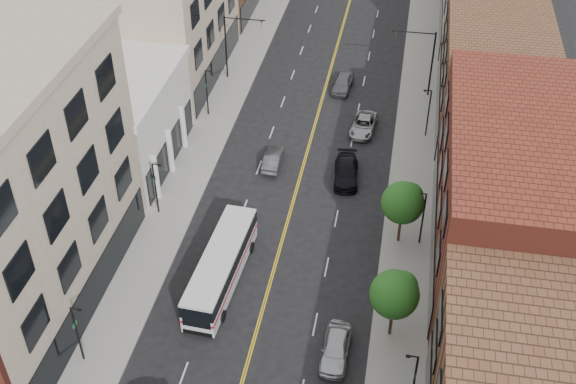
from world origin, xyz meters
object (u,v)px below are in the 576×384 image
Objects in this scene: city_bus at (221,266)px; car_lane_behind at (273,159)px; car_parked_far at (336,348)px; car_lane_c at (343,83)px; car_lane_b at (363,125)px; car_lane_a at (346,172)px.

car_lane_behind is at bearing 90.01° from city_bus.
car_parked_far is at bearing 111.09° from car_lane_behind.
car_lane_c is at bearing 83.08° from city_bus.
car_lane_c is at bearing 97.29° from car_parked_far.
city_bus reaches higher than car_lane_behind.
car_lane_behind is 0.91× the size of car_lane_c.
car_lane_c is (4.62, 15.22, 0.10)m from car_lane_behind.
city_bus is 2.71× the size of car_lane_behind.
city_bus is 31.30m from car_lane_c.
car_lane_c is (-3.03, 7.84, 0.10)m from car_lane_b.
car_parked_far is 1.10× the size of car_lane_behind.
car_lane_a is 1.13× the size of car_lane_c.
car_lane_behind is (0.86, 15.59, -1.00)m from city_bus.
city_bus is 24.51m from car_lane_b.
car_lane_a is (6.89, -0.81, 0.07)m from car_lane_behind.
car_lane_a is 8.22m from car_lane_b.
car_lane_behind is at bearing 167.82° from car_lane_a.
car_lane_behind is 10.62m from car_lane_b.
car_lane_behind is 15.90m from car_lane_c.
car_lane_b is at bearing -64.09° from car_lane_c.
city_bus is 16.71m from car_lane_a.
car_lane_a is at bearing -90.63° from car_lane_b.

